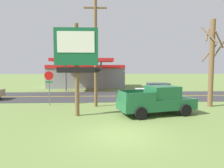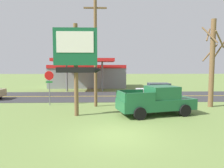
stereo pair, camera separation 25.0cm
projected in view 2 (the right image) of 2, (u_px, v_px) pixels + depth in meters
name	position (u px, v px, depth m)	size (l,w,h in m)	color
ground_plane	(117.00, 135.00, 9.68)	(180.00, 180.00, 0.00)	olive
road_asphalt	(111.00, 96.00, 22.63)	(140.00, 8.00, 0.02)	#333335
road_centre_line	(111.00, 96.00, 22.63)	(126.00, 0.20, 0.01)	gold
motel_sign	(76.00, 55.00, 13.15)	(3.09, 0.54, 6.09)	brown
stop_sign	(49.00, 82.00, 17.14)	(0.80, 0.08, 2.95)	slate
utility_pole	(95.00, 46.00, 16.42)	(2.06, 0.26, 9.30)	brown
bare_tree	(212.00, 62.00, 16.38)	(1.83, 1.81, 7.10)	brown
gas_station	(88.00, 75.00, 33.05)	(12.00, 11.50, 4.40)	gray
pickup_green_parked_on_lawn	(157.00, 101.00, 13.80)	(5.52, 3.15, 1.96)	#1E6038
car_white_near_lane	(158.00, 91.00, 20.72)	(4.20, 2.00, 1.64)	silver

